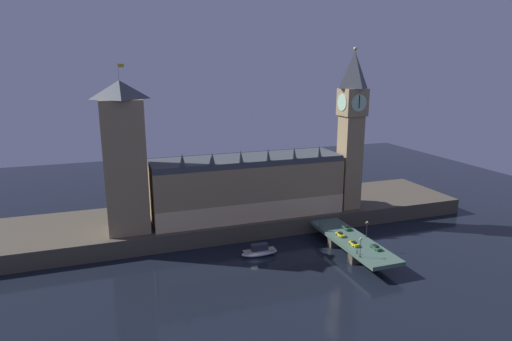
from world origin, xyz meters
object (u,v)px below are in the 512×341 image
at_px(pedestrian_far_rail, 322,226).
at_px(street_lamp_far, 320,218).
at_px(victoria_tower, 124,158).
at_px(boat_upstream, 259,251).
at_px(car_southbound_trail, 346,228).
at_px(clock_tower, 351,126).
at_px(street_lamp_near, 361,245).
at_px(car_northbound_trail, 354,244).
at_px(pedestrian_near_rail, 357,251).
at_px(car_southbound_lead, 376,247).
at_px(car_northbound_lead, 340,234).
at_px(street_lamp_mid, 367,227).

xyz_separation_m(pedestrian_far_rail, street_lamp_far, (-0.40, 1.18, 3.05)).
xyz_separation_m(victoria_tower, boat_upstream, (44.99, -25.01, -33.99)).
distance_m(car_southbound_trail, pedestrian_far_rail, 9.58).
height_order(clock_tower, street_lamp_near, clock_tower).
distance_m(victoria_tower, car_northbound_trail, 90.75).
bearing_deg(street_lamp_far, street_lamp_near, -90.00).
xyz_separation_m(pedestrian_near_rail, pedestrian_far_rail, (0.00, 25.76, 0.02)).
bearing_deg(car_northbound_trail, car_southbound_lead, -42.30).
bearing_deg(boat_upstream, victoria_tower, 150.93).
bearing_deg(car_northbound_lead, clock_tower, 54.80).
relative_size(car_southbound_trail, street_lamp_mid, 0.62).
xyz_separation_m(car_southbound_lead, pedestrian_far_rail, (-8.51, 24.36, 0.28)).
height_order(clock_tower, pedestrian_near_rail, clock_tower).
xyz_separation_m(car_northbound_trail, boat_upstream, (-31.15, 14.75, -4.70)).
relative_size(car_northbound_lead, car_southbound_trail, 1.09).
bearing_deg(pedestrian_far_rail, victoria_tower, 164.32).
distance_m(car_southbound_trail, boat_upstream, 37.12).
relative_size(street_lamp_mid, boat_upstream, 0.46).
distance_m(car_northbound_trail, car_southbound_trail, 15.85).
bearing_deg(victoria_tower, pedestrian_far_rail, -15.68).
distance_m(car_southbound_lead, car_southbound_trail, 19.96).
bearing_deg(clock_tower, car_northbound_trail, -117.34).
bearing_deg(clock_tower, street_lamp_far, -144.01).
bearing_deg(pedestrian_near_rail, car_southbound_lead, 9.34).
distance_m(clock_tower, street_lamp_mid, 47.23).
height_order(clock_tower, car_southbound_lead, clock_tower).
xyz_separation_m(car_northbound_lead, pedestrian_far_rail, (-2.84, 9.48, 0.30)).
bearing_deg(car_southbound_lead, street_lamp_far, 109.23).
bearing_deg(pedestrian_near_rail, pedestrian_far_rail, 90.00).
bearing_deg(pedestrian_far_rail, street_lamp_mid, -49.05).
distance_m(pedestrian_far_rail, street_lamp_mid, 18.17).
relative_size(car_southbound_trail, boat_upstream, 0.28).
distance_m(car_southbound_lead, street_lamp_far, 27.26).
height_order(car_southbound_trail, street_lamp_mid, street_lamp_mid).
bearing_deg(pedestrian_near_rail, street_lamp_mid, 46.15).
height_order(victoria_tower, street_lamp_near, victoria_tower).
bearing_deg(victoria_tower, street_lamp_mid, -21.85).
xyz_separation_m(clock_tower, car_northbound_trail, (-18.82, -36.40, -37.70)).
relative_size(car_northbound_lead, street_lamp_near, 0.61).
relative_size(car_southbound_lead, pedestrian_near_rail, 2.69).
height_order(car_northbound_lead, car_southbound_trail, car_southbound_trail).
bearing_deg(car_northbound_trail, street_lamp_far, 99.02).
bearing_deg(street_lamp_far, car_northbound_trail, -80.98).
bearing_deg(clock_tower, victoria_tower, 177.97).
relative_size(street_lamp_near, street_lamp_mid, 1.12).
bearing_deg(clock_tower, street_lamp_near, -115.88).
distance_m(victoria_tower, car_northbound_lead, 86.95).
bearing_deg(pedestrian_near_rail, boat_upstream, 143.02).
xyz_separation_m(car_southbound_trail, street_lamp_near, (-8.91, -23.85, 3.68)).
height_order(victoria_tower, pedestrian_near_rail, victoria_tower).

